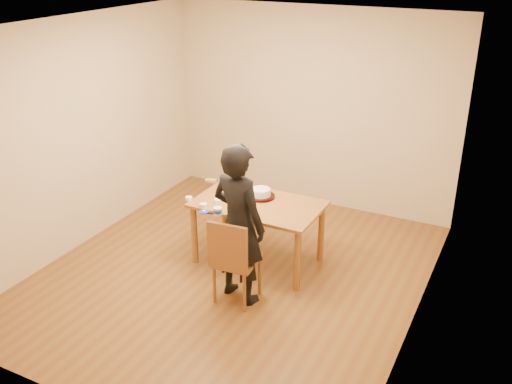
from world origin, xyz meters
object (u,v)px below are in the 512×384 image
at_px(person, 239,224).
at_px(dining_chair, 237,261).
at_px(cake, 261,193).
at_px(dining_table, 258,204).
at_px(cake_plate, 261,196).

bearing_deg(person, dining_chair, 102.46).
relative_size(dining_chair, cake, 1.83).
bearing_deg(dining_table, person, -77.84).
bearing_deg(person, cake, -65.57).
xyz_separation_m(dining_chair, cake, (-0.19, 0.93, 0.36)).
bearing_deg(person, cake_plate, -65.57).
distance_m(dining_table, cake, 0.17).
xyz_separation_m(cake_plate, person, (0.19, -0.88, 0.09)).
xyz_separation_m(dining_table, cake_plate, (-0.04, 0.15, 0.03)).
height_order(dining_chair, person, person).
bearing_deg(dining_table, cake_plate, 104.23).
relative_size(dining_chair, person, 0.24).
xyz_separation_m(dining_chair, person, (0.00, 0.04, 0.40)).
relative_size(cake, person, 0.13).
relative_size(dining_chair, cake_plate, 1.27).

